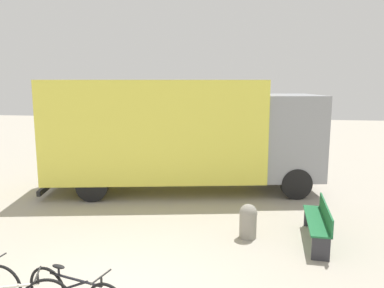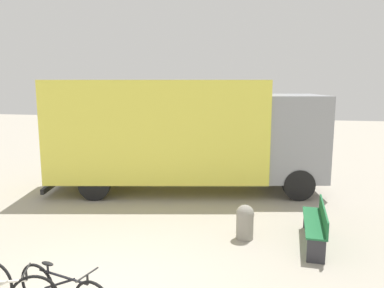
{
  "view_description": "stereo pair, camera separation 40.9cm",
  "coord_description": "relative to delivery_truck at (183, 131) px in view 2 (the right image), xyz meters",
  "views": [
    {
      "loc": [
        2.13,
        -5.04,
        3.38
      ],
      "look_at": [
        0.69,
        4.39,
        1.8
      ],
      "focal_mm": 35.0,
      "sensor_mm": 36.0,
      "label": 1
    },
    {
      "loc": [
        2.53,
        -4.97,
        3.38
      ],
      "look_at": [
        0.69,
        4.39,
        1.8
      ],
      "focal_mm": 35.0,
      "sensor_mm": 36.0,
      "label": 2
    }
  ],
  "objects": [
    {
      "name": "delivery_truck",
      "position": [
        0.0,
        0.0,
        0.0
      ],
      "size": [
        8.64,
        3.97,
        3.44
      ],
      "rotation": [
        0.0,
        0.0,
        0.19
      ],
      "color": "#EAE04C",
      "rests_on": "ground"
    },
    {
      "name": "park_bench",
      "position": [
        3.64,
        -3.47,
        -1.4
      ],
      "size": [
        0.51,
        1.88,
        0.83
      ],
      "rotation": [
        0.0,
        0.0,
        1.51
      ],
      "color": "#1E6638",
      "rests_on": "ground"
    },
    {
      "name": "bollard_near_bench",
      "position": [
        2.14,
        -3.47,
        -1.48
      ],
      "size": [
        0.39,
        0.39,
        0.76
      ],
      "color": "gray",
      "rests_on": "ground"
    }
  ]
}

